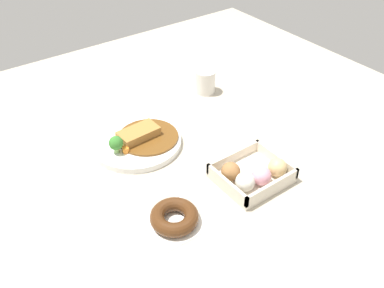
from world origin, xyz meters
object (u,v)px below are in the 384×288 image
(coffee_mug, at_px, (205,82))
(chocolate_ring_donut, at_px, (174,217))
(curry_plate, at_px, (137,141))
(donut_box, at_px, (253,175))

(coffee_mug, bearing_deg, chocolate_ring_donut, -134.46)
(curry_plate, height_order, donut_box, curry_plate)
(curry_plate, bearing_deg, donut_box, -62.57)
(curry_plate, distance_m, donut_box, 0.35)
(coffee_mug, bearing_deg, curry_plate, -160.66)
(donut_box, distance_m, coffee_mug, 0.46)
(curry_plate, xyz_separation_m, chocolate_ring_donut, (-0.08, -0.31, 0.00))
(donut_box, distance_m, chocolate_ring_donut, 0.24)
(curry_plate, xyz_separation_m, donut_box, (0.16, -0.31, 0.01))
(curry_plate, height_order, coffee_mug, coffee_mug)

